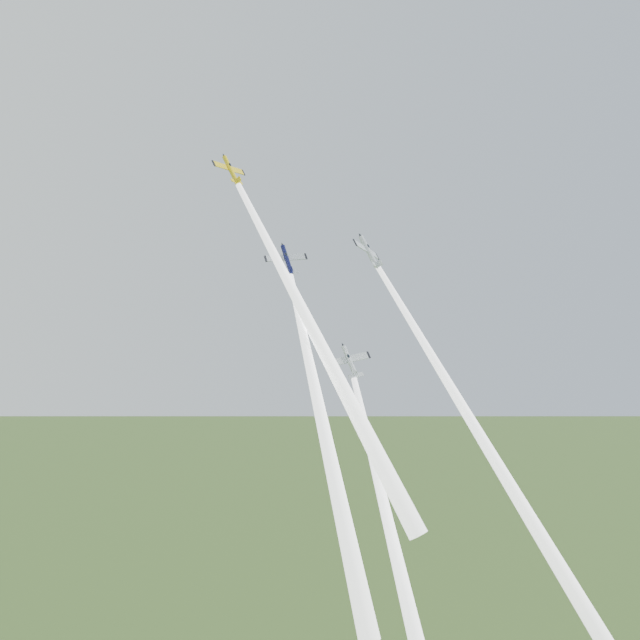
{
  "coord_description": "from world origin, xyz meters",
  "views": [
    {
      "loc": [
        -69.71,
        -107.91,
        88.03
      ],
      "look_at": [
        0.0,
        -6.0,
        92.0
      ],
      "focal_mm": 45.0,
      "sensor_mm": 36.0,
      "label": 1
    }
  ],
  "objects_px": {
    "plane_yellow": "(231,170)",
    "plane_silver_right": "(369,252)",
    "plane_silver_low": "(350,361)",
    "plane_navy": "(287,259)"
  },
  "relations": [
    {
      "from": "plane_silver_right",
      "to": "plane_silver_low",
      "type": "bearing_deg",
      "value": -167.83
    },
    {
      "from": "plane_yellow",
      "to": "plane_silver_right",
      "type": "distance_m",
      "value": 27.56
    },
    {
      "from": "plane_yellow",
      "to": "plane_silver_low",
      "type": "distance_m",
      "value": 36.47
    },
    {
      "from": "plane_yellow",
      "to": "plane_silver_right",
      "type": "height_order",
      "value": "plane_yellow"
    },
    {
      "from": "plane_silver_right",
      "to": "plane_silver_low",
      "type": "relative_size",
      "value": 1.16
    },
    {
      "from": "plane_navy",
      "to": "plane_silver_low",
      "type": "distance_m",
      "value": 19.02
    },
    {
      "from": "plane_navy",
      "to": "plane_silver_right",
      "type": "height_order",
      "value": "plane_silver_right"
    },
    {
      "from": "plane_yellow",
      "to": "plane_navy",
      "type": "distance_m",
      "value": 17.77
    },
    {
      "from": "plane_silver_right",
      "to": "plane_yellow",
      "type": "bearing_deg",
      "value": 143.67
    },
    {
      "from": "plane_yellow",
      "to": "plane_silver_low",
      "type": "relative_size",
      "value": 0.97
    }
  ]
}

